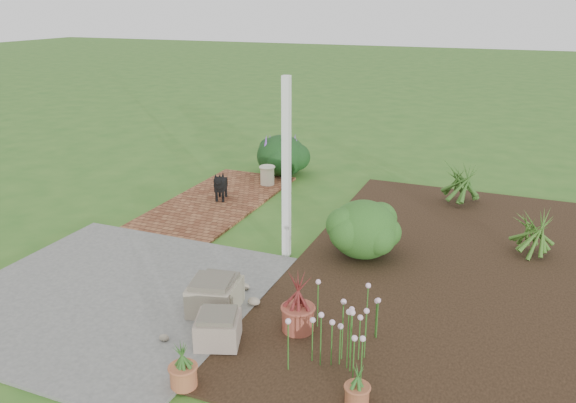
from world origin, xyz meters
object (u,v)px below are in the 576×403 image
at_px(black_dog, 220,184).
at_px(cream_ceramic_urn, 267,175).
at_px(stone_trough_near, 212,297).
at_px(evergreen_shrub, 364,228).

bearing_deg(black_dog, cream_ceramic_urn, 53.80).
bearing_deg(stone_trough_near, cream_ceramic_urn, 106.69).
bearing_deg(cream_ceramic_urn, black_dog, -108.86).
height_order(black_dog, evergreen_shrub, evergreen_shrub).
height_order(stone_trough_near, black_dog, black_dog).
bearing_deg(stone_trough_near, black_dog, 117.35).
bearing_deg(evergreen_shrub, black_dog, 156.93).
bearing_deg(black_dog, stone_trough_near, -79.99).
relative_size(cream_ceramic_urn, evergreen_shrub, 0.38).
bearing_deg(black_dog, evergreen_shrub, -40.41).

